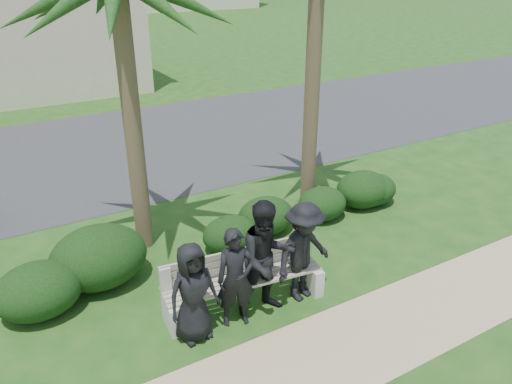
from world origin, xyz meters
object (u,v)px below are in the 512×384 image
park_bench (244,284)px  man_c (267,259)px  man_a (193,293)px  man_b (236,278)px  man_d (304,252)px

park_bench → man_c: man_c is taller
man_a → man_b: size_ratio=0.97×
man_a → man_c: (1.22, -0.00, 0.17)m
man_d → man_c: bearing=167.2°
park_bench → man_b: man_b is taller
park_bench → man_b: 0.58m
park_bench → man_d: size_ratio=1.54×
man_d → man_b: bearing=168.2°
man_a → man_c: man_c is taller
man_c → man_d: (0.68, -0.00, -0.10)m
park_bench → man_d: man_d is taller
man_a → man_b: bearing=-6.8°
man_c → man_d: man_c is taller
man_d → park_bench: bearing=150.5°
park_bench → man_a: bearing=-157.4°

